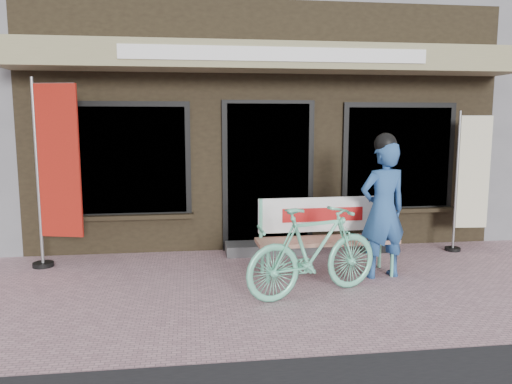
{
  "coord_description": "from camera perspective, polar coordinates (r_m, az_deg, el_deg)",
  "views": [
    {
      "loc": [
        -1.14,
        -5.22,
        1.91
      ],
      "look_at": [
        -0.35,
        0.7,
        1.05
      ],
      "focal_mm": 35.0,
      "sensor_mm": 36.0,
      "label": 1
    }
  ],
  "objects": [
    {
      "name": "ground",
      "position": [
        5.67,
        4.55,
        -11.5
      ],
      "size": [
        70.0,
        70.0,
        0.0
      ],
      "primitive_type": "plane",
      "color": "#BB8F99",
      "rests_on": "ground"
    },
    {
      "name": "storefront",
      "position": [
        10.3,
        -1.24,
        14.2
      ],
      "size": [
        7.0,
        6.77,
        6.0
      ],
      "color": "black",
      "rests_on": "ground"
    },
    {
      "name": "bench",
      "position": [
        6.31,
        7.88,
        -4.29
      ],
      "size": [
        1.76,
        0.5,
        0.95
      ],
      "rotation": [
        0.0,
        0.0,
        0.03
      ],
      "color": "#6FD9AF",
      "rests_on": "ground"
    },
    {
      "name": "person",
      "position": [
        6.23,
        14.33,
        -1.7
      ],
      "size": [
        0.67,
        0.5,
        1.76
      ],
      "rotation": [
        0.0,
        0.0,
        0.18
      ],
      "color": "#295390",
      "rests_on": "ground"
    },
    {
      "name": "bicycle",
      "position": [
        5.51,
        6.64,
        -6.74
      ],
      "size": [
        1.71,
        0.98,
        0.99
      ],
      "primitive_type": "imported",
      "rotation": [
        0.0,
        0.0,
        1.91
      ],
      "color": "#6FD9AF",
      "rests_on": "ground"
    },
    {
      "name": "nobori_red",
      "position": [
        6.86,
        -21.93,
        2.2
      ],
      "size": [
        0.73,
        0.33,
        2.45
      ],
      "rotation": [
        0.0,
        0.0,
        -0.26
      ],
      "color": "gray",
      "rests_on": "ground"
    },
    {
      "name": "nobori_cream",
      "position": [
        7.89,
        23.3,
        1.3
      ],
      "size": [
        0.6,
        0.24,
        2.05
      ],
      "rotation": [
        0.0,
        0.0,
        -0.08
      ],
      "color": "gray",
      "rests_on": "ground"
    },
    {
      "name": "menu_stand",
      "position": [
        7.41,
        13.48,
        -3.73
      ],
      "size": [
        0.4,
        0.12,
        0.8
      ],
      "rotation": [
        0.0,
        0.0,
        -0.09
      ],
      "color": "black",
      "rests_on": "ground"
    }
  ]
}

